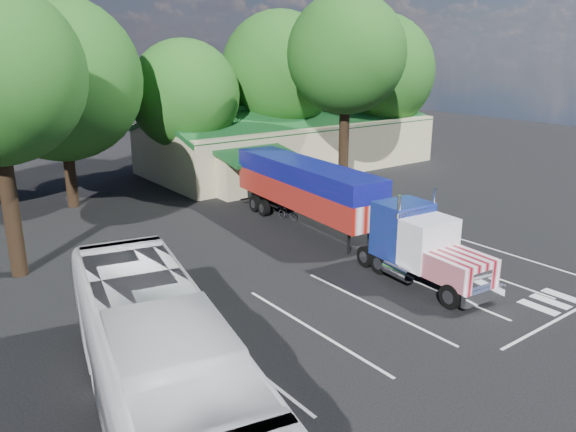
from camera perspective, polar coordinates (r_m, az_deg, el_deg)
ground at (r=27.02m, az=-0.34°, el=-4.71°), size 120.00×120.00×0.00m
event_hall at (r=48.26m, az=0.08°, el=7.57°), size 24.20×14.12×5.55m
tree_row_c at (r=37.77m, az=-22.19°, el=12.73°), size 10.00×10.00×13.05m
tree_row_d at (r=42.33m, az=-10.46°, el=11.98°), size 8.00×8.00×10.60m
tree_row_e at (r=47.39m, az=-0.80°, el=14.54°), size 9.60×9.60×12.90m
tree_row_f at (r=53.08m, az=9.01°, el=14.25°), size 10.40×10.40×13.00m
tree_near_right at (r=39.07m, az=5.95°, el=16.02°), size 8.00×8.00×13.50m
semi_truck at (r=29.79m, az=4.37°, el=1.79°), size 4.19×18.91×3.93m
woman at (r=25.72m, az=15.95°, el=-4.25°), size 0.62×0.79×1.90m
bicycle at (r=33.44m, az=0.02°, el=0.29°), size 0.81×1.66×0.83m
tour_bus at (r=15.41m, az=-12.78°, el=-15.04°), size 5.85×13.70×3.72m
silver_sedan at (r=44.52m, az=1.26°, el=4.85°), size 4.55×1.95×1.46m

